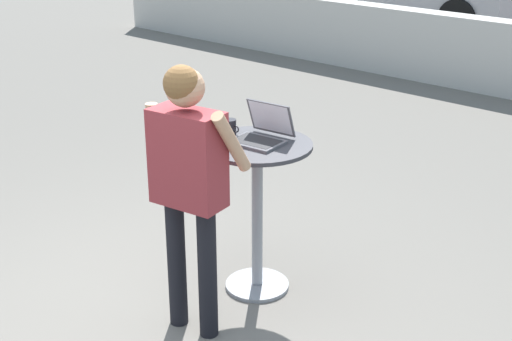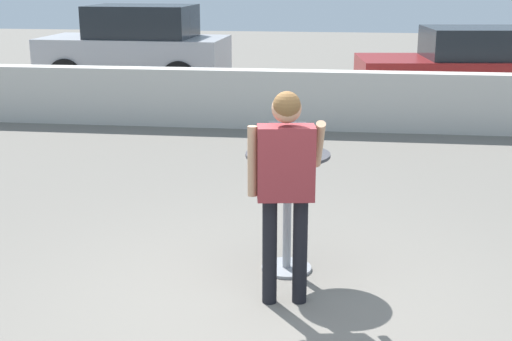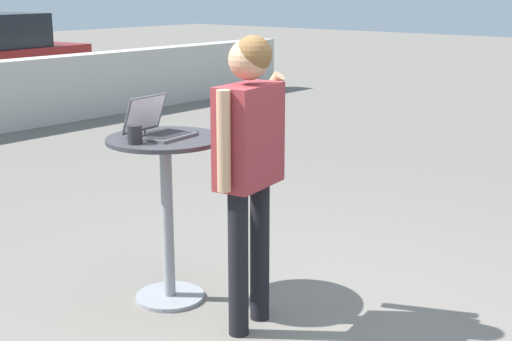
# 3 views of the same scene
# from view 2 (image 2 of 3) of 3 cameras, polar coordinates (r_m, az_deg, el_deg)

# --- Properties ---
(ground_plane) EXTENTS (50.00, 50.00, 0.00)m
(ground_plane) POSITION_cam_2_polar(r_m,az_deg,el_deg) (5.30, 0.93, -11.52)
(ground_plane) COLOR slate
(pavement_kerb) EXTENTS (15.78, 0.35, 0.92)m
(pavement_kerb) POSITION_cam_2_polar(r_m,az_deg,el_deg) (11.29, 4.63, 5.64)
(pavement_kerb) COLOR beige
(pavement_kerb) RESTS_ON ground_plane
(cafe_table) EXTENTS (0.68, 0.68, 1.01)m
(cafe_table) POSITION_cam_2_polar(r_m,az_deg,el_deg) (5.82, 2.53, -1.77)
(cafe_table) COLOR gray
(cafe_table) RESTS_ON ground_plane
(laptop) EXTENTS (0.35, 0.35, 0.23)m
(laptop) POSITION_cam_2_polar(r_m,az_deg,el_deg) (5.76, 2.55, 2.01)
(laptop) COLOR #515156
(laptop) RESTS_ON cafe_table
(coffee_mug) EXTENTS (0.12, 0.08, 0.10)m
(coffee_mug) POSITION_cam_2_polar(r_m,az_deg,el_deg) (5.73, 0.31, 1.96)
(coffee_mug) COLOR #232328
(coffee_mug) RESTS_ON cafe_table
(standing_person) EXTENTS (0.56, 0.40, 1.62)m
(standing_person) POSITION_cam_2_polar(r_m,az_deg,el_deg) (5.13, 2.38, -0.15)
(standing_person) COLOR black
(standing_person) RESTS_ON ground_plane
(parked_car_near_street) EXTENTS (4.45, 2.14, 1.45)m
(parked_car_near_street) POSITION_cam_2_polar(r_m,az_deg,el_deg) (13.63, 17.60, 7.93)
(parked_car_near_street) COLOR maroon
(parked_car_near_street) RESTS_ON ground_plane
(parked_car_further_down) EXTENTS (3.89, 2.00, 1.73)m
(parked_car_further_down) POSITION_cam_2_polar(r_m,az_deg,el_deg) (15.45, -9.51, 9.74)
(parked_car_further_down) COLOR #9E9EA3
(parked_car_further_down) RESTS_ON ground_plane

